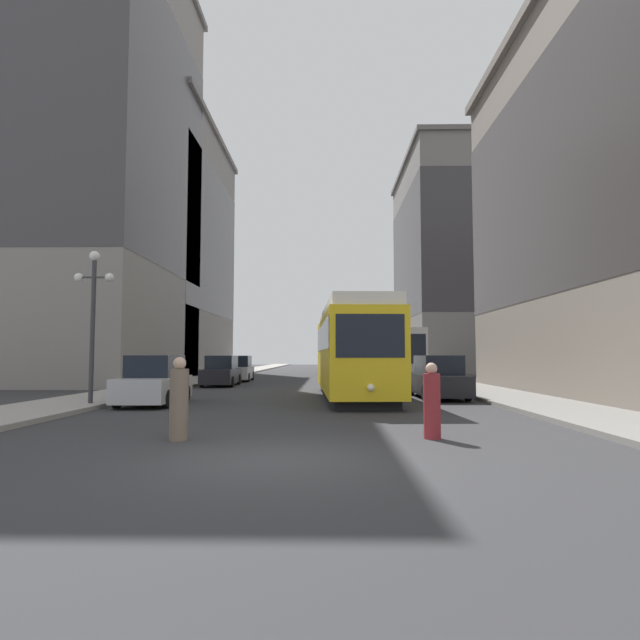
# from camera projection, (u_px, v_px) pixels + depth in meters

# --- Properties ---
(ground_plane) EXTENTS (200.00, 200.00, 0.00)m
(ground_plane) POSITION_uv_depth(u_px,v_px,m) (278.00, 460.00, 9.08)
(ground_plane) COLOR #303033
(sidewalk_left) EXTENTS (3.23, 120.00, 0.15)m
(sidewalk_left) POSITION_uv_depth(u_px,v_px,m) (228.00, 374.00, 49.11)
(sidewalk_left) COLOR gray
(sidewalk_left) RESTS_ON ground
(sidewalk_right) EXTENTS (3.23, 120.00, 0.15)m
(sidewalk_right) POSITION_uv_depth(u_px,v_px,m) (409.00, 374.00, 48.85)
(sidewalk_right) COLOR gray
(sidewalk_right) RESTS_ON ground
(streetcar) EXTENTS (3.21, 12.37, 3.89)m
(streetcar) POSITION_uv_depth(u_px,v_px,m) (352.00, 349.00, 22.70)
(streetcar) COLOR black
(streetcar) RESTS_ON ground
(transit_bus) EXTENTS (2.94, 11.11, 3.45)m
(transit_bus) POSITION_uv_depth(u_px,v_px,m) (391.00, 354.00, 35.39)
(transit_bus) COLOR black
(transit_bus) RESTS_ON ground
(parked_car_left_near) EXTENTS (1.97, 4.42, 1.82)m
(parked_car_left_near) POSITION_uv_depth(u_px,v_px,m) (155.00, 382.00, 19.44)
(parked_car_left_near) COLOR black
(parked_car_left_near) RESTS_ON ground
(parked_car_left_mid) EXTENTS (2.01, 4.89, 1.82)m
(parked_car_left_mid) POSITION_uv_depth(u_px,v_px,m) (222.00, 372.00, 31.63)
(parked_car_left_mid) COLOR black
(parked_car_left_mid) RESTS_ON ground
(parked_car_right_far) EXTENTS (1.96, 4.98, 1.82)m
(parked_car_right_far) POSITION_uv_depth(u_px,v_px,m) (438.00, 378.00, 22.36)
(parked_car_right_far) COLOR black
(parked_car_right_far) RESTS_ON ground
(parked_car_left_far) EXTENTS (2.04, 4.78, 1.82)m
(parked_car_left_far) POSITION_uv_depth(u_px,v_px,m) (239.00, 369.00, 37.67)
(parked_car_left_far) COLOR black
(parked_car_left_far) RESTS_ON ground
(pedestrian_crossing_near) EXTENTS (0.37, 0.37, 1.65)m
(pedestrian_crossing_near) POSITION_uv_depth(u_px,v_px,m) (432.00, 403.00, 11.46)
(pedestrian_crossing_near) COLOR maroon
(pedestrian_crossing_near) RESTS_ON ground
(pedestrian_crossing_far) EXTENTS (0.40, 0.40, 1.78)m
(pedestrian_crossing_far) POSITION_uv_depth(u_px,v_px,m) (179.00, 401.00, 11.25)
(pedestrian_crossing_far) COLOR #6B5B4C
(pedestrian_crossing_far) RESTS_ON ground
(lamp_post_left_near) EXTENTS (1.41, 0.36, 5.39)m
(lamp_post_left_near) POSITION_uv_depth(u_px,v_px,m) (93.00, 302.00, 18.59)
(lamp_post_left_near) COLOR #333338
(lamp_post_left_near) RESTS_ON sidewalk_left
(building_left_corner) EXTENTS (11.42, 17.30, 31.06)m
(building_left_corner) POSITION_uv_depth(u_px,v_px,m) (96.00, 155.00, 37.05)
(building_left_corner) COLOR gray
(building_left_corner) RESTS_ON ground
(building_left_midblock) EXTENTS (11.67, 20.95, 23.76)m
(building_left_midblock) POSITION_uv_depth(u_px,v_px,m) (158.00, 248.00, 50.92)
(building_left_midblock) COLOR gray
(building_left_midblock) RESTS_ON ground
(building_right_midblock) EXTENTS (10.90, 21.97, 24.88)m
(building_right_midblock) POSITION_uv_depth(u_px,v_px,m) (449.00, 263.00, 62.31)
(building_right_midblock) COLOR slate
(building_right_midblock) RESTS_ON ground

